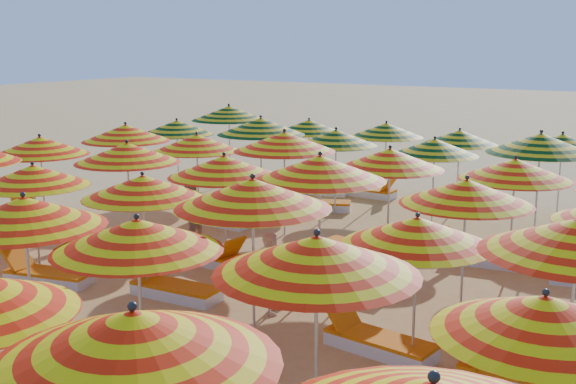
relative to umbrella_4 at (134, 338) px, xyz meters
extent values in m
plane|color=tan|center=(-3.57, 7.72, -2.26)|extent=(120.00, 120.00, 0.00)
cone|color=#E56800|center=(0.00, 0.00, 0.00)|extent=(2.98, 2.98, 0.46)
sphere|color=black|center=(0.00, 0.00, 0.27)|extent=(0.08, 0.08, 0.08)
sphere|color=black|center=(2.51, 0.02, 0.30)|extent=(0.08, 0.08, 0.08)
cylinder|color=silver|center=(-4.60, 2.63, -1.08)|extent=(0.04, 0.04, 2.35)
cone|color=#E56800|center=(-4.60, 2.63, -0.07)|extent=(2.39, 2.39, 0.45)
sphere|color=black|center=(-4.60, 2.63, 0.19)|extent=(0.08, 0.08, 0.08)
cylinder|color=silver|center=(-2.53, 2.75, -1.12)|extent=(0.04, 0.04, 2.27)
cone|color=#E56800|center=(-2.53, 2.75, -0.14)|extent=(2.89, 2.89, 0.43)
sphere|color=black|center=(-2.53, 2.75, 0.11)|extent=(0.08, 0.08, 0.08)
cylinder|color=silver|center=(0.10, 2.84, -1.06)|extent=(0.05, 0.05, 2.39)
cone|color=#E56800|center=(0.10, 2.84, -0.02)|extent=(3.15, 3.15, 0.46)
sphere|color=black|center=(0.10, 2.84, 0.24)|extent=(0.08, 0.08, 0.08)
cone|color=#E56800|center=(2.59, 2.85, -0.24)|extent=(2.37, 2.37, 0.41)
sphere|color=black|center=(2.59, 2.85, 0.00)|extent=(0.07, 0.07, 0.07)
cylinder|color=silver|center=(-7.54, 5.19, -1.17)|extent=(0.04, 0.04, 2.18)
cone|color=#E56800|center=(-7.54, 5.19, -0.22)|extent=(2.59, 2.59, 0.42)
sphere|color=black|center=(-7.54, 5.19, 0.02)|extent=(0.07, 0.07, 0.07)
cylinder|color=silver|center=(-4.93, 5.45, -1.16)|extent=(0.04, 0.04, 2.19)
cone|color=#E56800|center=(-4.93, 5.45, -0.21)|extent=(2.22, 2.22, 0.42)
sphere|color=black|center=(-4.93, 5.45, 0.03)|extent=(0.07, 0.07, 0.07)
cylinder|color=silver|center=(-2.23, 4.99, -1.03)|extent=(0.05, 0.05, 2.46)
cone|color=#E56800|center=(-2.23, 4.99, 0.04)|extent=(2.81, 2.81, 0.47)
sphere|color=black|center=(-2.23, 4.99, 0.31)|extent=(0.08, 0.08, 0.08)
cylinder|color=silver|center=(0.34, 5.29, -1.19)|extent=(0.04, 0.04, 2.13)
cone|color=#E56800|center=(0.34, 5.29, -0.27)|extent=(2.67, 2.67, 0.41)
sphere|color=black|center=(0.34, 5.29, -0.03)|extent=(0.07, 0.07, 0.07)
cylinder|color=silver|center=(2.47, 5.17, -1.06)|extent=(0.05, 0.05, 2.41)
cylinder|color=silver|center=(-10.06, 7.48, -1.11)|extent=(0.04, 0.04, 2.30)
cone|color=#E56800|center=(-10.06, 7.48, -0.11)|extent=(2.99, 2.99, 0.44)
sphere|color=black|center=(-10.06, 7.48, 0.15)|extent=(0.08, 0.08, 0.08)
cylinder|color=silver|center=(-7.38, 7.62, -1.09)|extent=(0.04, 0.04, 2.34)
cone|color=#E56800|center=(-7.38, 7.62, -0.08)|extent=(2.64, 2.64, 0.44)
sphere|color=black|center=(-7.38, 7.62, 0.18)|extent=(0.08, 0.08, 0.08)
cylinder|color=silver|center=(-4.63, 7.50, -1.11)|extent=(0.04, 0.04, 2.29)
cone|color=#E56800|center=(-4.63, 7.50, -0.12)|extent=(2.52, 2.52, 0.44)
sphere|color=black|center=(-4.63, 7.50, 0.13)|extent=(0.08, 0.08, 0.08)
cylinder|color=silver|center=(-2.44, 7.51, -1.02)|extent=(0.05, 0.05, 2.47)
cone|color=#E56800|center=(-2.44, 7.51, 0.05)|extent=(2.95, 2.95, 0.47)
sphere|color=black|center=(-2.44, 7.51, 0.32)|extent=(0.08, 0.08, 0.08)
cylinder|color=silver|center=(0.27, 7.70, -1.13)|extent=(0.04, 0.04, 2.27)
cone|color=#E56800|center=(0.27, 7.70, -0.14)|extent=(2.80, 2.80, 0.43)
sphere|color=black|center=(0.27, 7.70, 0.10)|extent=(0.08, 0.08, 0.08)
cylinder|color=silver|center=(-9.81, 10.10, -1.08)|extent=(0.04, 0.04, 2.36)
cone|color=#E56800|center=(-9.81, 10.10, -0.06)|extent=(2.83, 2.83, 0.45)
sphere|color=black|center=(-9.81, 10.10, 0.20)|extent=(0.08, 0.08, 0.08)
cylinder|color=silver|center=(-7.45, 10.17, -1.14)|extent=(0.04, 0.04, 2.24)
cone|color=#E56800|center=(-7.45, 10.17, -0.16)|extent=(2.37, 2.37, 0.43)
sphere|color=black|center=(-7.45, 10.17, 0.08)|extent=(0.07, 0.07, 0.07)
cylinder|color=silver|center=(-5.00, 10.40, -1.04)|extent=(0.05, 0.05, 2.44)
cone|color=#E56800|center=(-5.00, 10.40, 0.02)|extent=(2.73, 2.73, 0.46)
sphere|color=black|center=(-5.00, 10.40, 0.28)|extent=(0.08, 0.08, 0.08)
cylinder|color=silver|center=(-2.14, 10.02, -1.10)|extent=(0.04, 0.04, 2.31)
cone|color=#E56800|center=(-2.14, 10.02, -0.10)|extent=(2.93, 2.93, 0.44)
sphere|color=black|center=(-2.14, 10.02, 0.15)|extent=(0.08, 0.08, 0.08)
cylinder|color=silver|center=(0.40, 10.36, -1.13)|extent=(0.04, 0.04, 2.26)
cone|color=#E56800|center=(0.40, 10.36, -0.15)|extent=(2.90, 2.90, 0.43)
sphere|color=black|center=(0.40, 10.36, 0.10)|extent=(0.08, 0.08, 0.08)
cylinder|color=silver|center=(-10.10, 12.54, -1.14)|extent=(0.04, 0.04, 2.23)
cone|color=#6D6104|center=(-10.10, 12.54, -0.18)|extent=(2.60, 2.60, 0.42)
sphere|color=black|center=(-10.10, 12.54, 0.07)|extent=(0.07, 0.07, 0.07)
cylinder|color=silver|center=(-7.13, 12.60, -1.03)|extent=(0.05, 0.05, 2.46)
cone|color=#6D6104|center=(-7.13, 12.60, 0.03)|extent=(2.63, 2.63, 0.47)
sphere|color=black|center=(-7.13, 12.60, 0.30)|extent=(0.08, 0.08, 0.08)
cylinder|color=silver|center=(-4.97, 12.97, -1.14)|extent=(0.04, 0.04, 2.23)
cone|color=#6D6104|center=(-4.97, 12.97, -0.17)|extent=(2.50, 2.50, 0.43)
sphere|color=black|center=(-4.97, 12.97, 0.07)|extent=(0.07, 0.07, 0.07)
cylinder|color=silver|center=(-2.22, 12.96, -1.17)|extent=(0.04, 0.04, 2.18)
cone|color=#6D6104|center=(-2.22, 12.96, -0.22)|extent=(2.83, 2.83, 0.42)
sphere|color=black|center=(-2.22, 12.96, 0.02)|extent=(0.07, 0.07, 0.07)
cylinder|color=silver|center=(0.30, 12.95, -1.02)|extent=(0.05, 0.05, 2.48)
cone|color=#6D6104|center=(0.30, 12.95, 0.06)|extent=(3.03, 3.03, 0.47)
sphere|color=black|center=(0.30, 12.95, 0.33)|extent=(0.08, 0.08, 0.08)
cylinder|color=silver|center=(-10.04, 15.09, -1.03)|extent=(0.05, 0.05, 2.46)
cone|color=#6D6104|center=(-10.04, 15.09, 0.04)|extent=(2.60, 2.60, 0.47)
sphere|color=black|center=(-10.04, 15.09, 0.31)|extent=(0.08, 0.08, 0.08)
cylinder|color=silver|center=(-7.11, 15.25, -1.17)|extent=(0.04, 0.04, 2.17)
cone|color=#6D6104|center=(-7.11, 15.25, -0.23)|extent=(2.44, 2.44, 0.41)
sphere|color=black|center=(-7.11, 15.25, 0.00)|extent=(0.07, 0.07, 0.07)
cylinder|color=silver|center=(-4.62, 15.46, -1.16)|extent=(0.04, 0.04, 2.20)
cone|color=#6D6104|center=(-4.62, 15.46, -0.21)|extent=(2.34, 2.34, 0.42)
sphere|color=black|center=(-4.62, 15.46, 0.03)|extent=(0.07, 0.07, 0.07)
cylinder|color=silver|center=(-2.38, 15.36, -1.19)|extent=(0.04, 0.04, 2.14)
cone|color=#6D6104|center=(-2.38, 15.36, -0.26)|extent=(2.37, 2.37, 0.41)
sphere|color=black|center=(-2.38, 15.36, -0.02)|extent=(0.07, 0.07, 0.07)
cylinder|color=silver|center=(0.33, 15.30, -1.15)|extent=(0.04, 0.04, 2.22)
cone|color=#6D6104|center=(0.33, 15.30, -0.19)|extent=(2.83, 2.83, 0.42)
sphere|color=black|center=(0.33, 15.30, 0.06)|extent=(0.07, 0.07, 0.07)
cube|color=white|center=(-3.08, 2.57, -2.16)|extent=(1.78, 0.87, 0.20)
cube|color=orange|center=(-3.08, 2.57, -2.03)|extent=(1.78, 0.87, 0.06)
cube|color=orange|center=(-2.40, 2.69, -1.81)|extent=(0.46, 0.64, 0.48)
cube|color=orange|center=(-1.13, 3.02, -1.81)|extent=(0.49, 0.65, 0.48)
cube|color=white|center=(-6.99, 4.95, -2.16)|extent=(1.79, 0.94, 0.20)
cube|color=orange|center=(-6.99, 4.95, -2.03)|extent=(1.79, 0.94, 0.06)
cube|color=orange|center=(-7.67, 4.79, -1.81)|extent=(0.48, 0.65, 0.48)
cube|color=white|center=(-4.38, 5.62, -2.16)|extent=(1.72, 0.66, 0.20)
cube|color=orange|center=(-4.38, 5.62, -2.03)|extent=(1.72, 0.66, 0.06)
cube|color=orange|center=(-5.08, 5.59, -1.81)|extent=(0.39, 0.60, 0.48)
cube|color=white|center=(-0.21, 5.39, -2.16)|extent=(1.76, 0.80, 0.20)
cube|color=orange|center=(-0.21, 5.39, -2.03)|extent=(1.76, 0.80, 0.06)
cube|color=orange|center=(-0.90, 5.48, -1.81)|extent=(0.44, 0.62, 0.48)
cube|color=white|center=(1.92, 5.33, -2.16)|extent=(1.71, 0.61, 0.20)
cube|color=orange|center=(1.92, 5.33, -2.03)|extent=(1.71, 0.61, 0.06)
cube|color=orange|center=(1.22, 5.32, -1.81)|extent=(0.38, 0.59, 0.48)
cube|color=white|center=(-10.61, 7.63, -2.16)|extent=(1.80, 1.10, 0.20)
cube|color=orange|center=(-10.61, 7.63, -2.03)|extent=(1.80, 1.10, 0.06)
cube|color=orange|center=(-11.28, 7.86, -1.81)|extent=(0.53, 0.67, 0.48)
cube|color=white|center=(-7.93, 7.60, -2.16)|extent=(1.80, 1.06, 0.20)
cube|color=orange|center=(-7.93, 7.60, -2.03)|extent=(1.80, 1.06, 0.06)
cube|color=orange|center=(-8.59, 7.39, -1.81)|extent=(0.52, 0.66, 0.48)
cube|color=white|center=(-5.18, 7.60, -2.16)|extent=(1.77, 0.83, 0.20)
cube|color=orange|center=(-5.18, 7.60, -2.03)|extent=(1.77, 0.83, 0.06)
cube|color=orange|center=(-4.49, 7.50, -1.81)|extent=(0.45, 0.63, 0.48)
cube|color=white|center=(-1.89, 7.70, -2.16)|extent=(1.71, 0.60, 0.20)
cube|color=orange|center=(-1.89, 7.70, -2.03)|extent=(1.71, 0.60, 0.06)
cube|color=orange|center=(-2.59, 7.69, -1.81)|extent=(0.37, 0.58, 0.48)
cube|color=white|center=(-6.90, 10.34, -2.16)|extent=(1.72, 0.65, 0.20)
cube|color=orange|center=(-6.90, 10.34, -2.03)|extent=(1.72, 0.65, 0.06)
cube|color=orange|center=(-6.20, 10.31, -1.81)|extent=(0.39, 0.59, 0.48)
cube|color=white|center=(-2.69, 9.77, -2.16)|extent=(1.77, 0.83, 0.20)
cube|color=orange|center=(-2.69, 9.77, -2.03)|extent=(1.77, 0.83, 0.06)
cube|color=orange|center=(-1.99, 9.66, -1.81)|extent=(0.45, 0.63, 0.48)
cube|color=white|center=(-0.15, 10.55, -2.16)|extent=(1.76, 0.79, 0.20)
cube|color=orange|center=(-0.15, 10.55, -2.03)|extent=(1.76, 0.79, 0.06)
cube|color=orange|center=(-0.84, 10.46, -1.81)|extent=(0.43, 0.62, 0.48)
cube|color=white|center=(-7.68, 12.40, -2.16)|extent=(1.79, 0.98, 0.20)
cube|color=orange|center=(-7.68, 12.40, -2.03)|extent=(1.79, 0.98, 0.06)
cube|color=orange|center=(-7.00, 12.57, -1.81)|extent=(0.50, 0.65, 0.48)
cube|color=white|center=(-5.52, 13.09, -2.16)|extent=(1.79, 1.22, 0.20)
cube|color=orange|center=(-5.52, 13.09, -2.03)|extent=(1.79, 1.22, 0.06)
cube|color=orange|center=(-6.16, 12.80, -1.81)|extent=(0.57, 0.68, 0.48)
cube|color=white|center=(-6.56, 15.06, -2.16)|extent=(1.78, 0.88, 0.20)
cube|color=orange|center=(-6.56, 15.06, -2.03)|extent=(1.78, 0.88, 0.06)
cube|color=orange|center=(-5.88, 15.19, -1.81)|extent=(0.46, 0.64, 0.48)
cube|color=white|center=(-5.17, 15.43, -2.16)|extent=(1.71, 0.62, 0.20)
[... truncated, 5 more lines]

